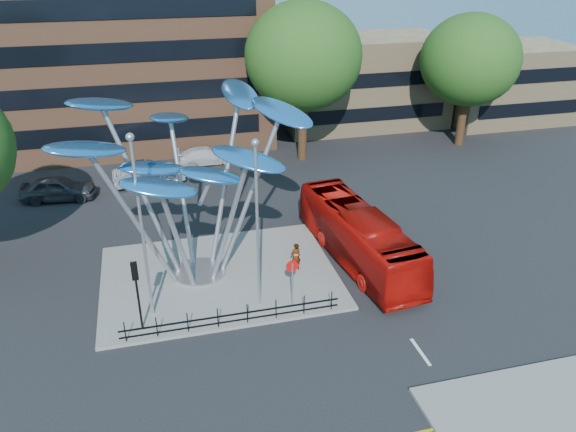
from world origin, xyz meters
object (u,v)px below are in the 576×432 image
object	(u,v)px
tree_far	(470,60)
no_entry_sign_island	(292,275)
street_lamp_right	(257,211)
pedestrian	(296,257)
parked_car_mid	(149,173)
red_bus	(358,236)
parked_car_right	(206,156)
leaf_sculpture	(187,151)
parked_car_left	(58,188)
tree_right	(303,57)
street_lamp_left	(140,213)
traffic_light_island	(136,282)

from	to	relation	value
tree_far	no_entry_sign_island	bearing A→B (deg)	-135.75
street_lamp_right	pedestrian	distance (m)	5.50
street_lamp_right	parked_car_mid	xyz separation A→B (m)	(-4.59, 16.70, -4.28)
red_bus	parked_car_right	distance (m)	17.95
leaf_sculpture	parked_car_left	bearing A→B (deg)	124.22
tree_right	pedestrian	xyz separation A→B (m)	(-5.00, -16.43, -7.11)
tree_right	street_lamp_left	xyz separation A→B (m)	(-12.50, -18.50, -2.68)
street_lamp_left	pedestrian	world-z (taller)	street_lamp_left
street_lamp_left	traffic_light_island	bearing A→B (deg)	-116.57
street_lamp_left	parked_car_mid	distance (m)	16.82
pedestrian	red_bus	bearing A→B (deg)	173.54
no_entry_sign_island	parked_car_mid	bearing A→B (deg)	109.53
traffic_light_island	street_lamp_left	bearing A→B (deg)	63.43
tree_right	tree_far	size ratio (longest dim) A/B	1.12
parked_car_left	parked_car_right	xyz separation A→B (m)	(10.50, 4.30, -0.17)
parked_car_mid	street_lamp_left	bearing A→B (deg)	170.90
traffic_light_island	no_entry_sign_island	world-z (taller)	traffic_light_island
no_entry_sign_island	parked_car_mid	size ratio (longest dim) A/B	0.49
traffic_light_island	parked_car_mid	distance (m)	17.31
street_lamp_left	pedestrian	size ratio (longest dim) A/B	5.66
traffic_light_island	red_bus	bearing A→B (deg)	16.59
leaf_sculpture	no_entry_sign_island	world-z (taller)	leaf_sculpture
parked_car_left	parked_car_right	world-z (taller)	parked_car_left
parked_car_right	traffic_light_island	bearing A→B (deg)	161.54
leaf_sculpture	traffic_light_island	distance (m)	6.65
street_lamp_right	tree_far	bearing A→B (deg)	41.47
tree_far	red_bus	xyz separation A→B (m)	(-15.40, -16.04, -5.61)
street_lamp_right	parked_car_left	world-z (taller)	street_lamp_right
parked_car_right	street_lamp_right	bearing A→B (deg)	176.74
tree_right	parked_car_mid	world-z (taller)	tree_right
tree_far	traffic_light_island	world-z (taller)	tree_far
tree_right	parked_car_mid	bearing A→B (deg)	-169.21
tree_right	leaf_sculpture	world-z (taller)	tree_right
traffic_light_island	leaf_sculpture	bearing A→B (deg)	54.96
tree_right	street_lamp_left	world-z (taller)	tree_right
tree_right	parked_car_right	size ratio (longest dim) A/B	2.67
no_entry_sign_island	parked_car_mid	xyz separation A→B (m)	(-6.09, 17.18, -1.00)
street_lamp_left	traffic_light_island	world-z (taller)	street_lamp_left
parked_car_left	parked_car_mid	size ratio (longest dim) A/B	0.98
street_lamp_left	street_lamp_right	size ratio (longest dim) A/B	1.06
street_lamp_left	parked_car_mid	bearing A→B (deg)	88.56
red_bus	parked_car_mid	size ratio (longest dim) A/B	2.16
parked_car_right	leaf_sculpture	bearing A→B (deg)	167.73
parked_car_mid	parked_car_right	xyz separation A→B (m)	(4.50, 3.08, -0.16)
red_bus	parked_car_right	xyz separation A→B (m)	(-6.19, 16.82, -0.84)
leaf_sculpture	parked_car_right	distance (m)	17.43
tree_far	traffic_light_island	size ratio (longest dim) A/B	3.16
street_lamp_right	traffic_light_island	xyz separation A→B (m)	(-5.50, -0.50, -2.48)
street_lamp_right	parked_car_right	xyz separation A→B (m)	(-0.09, 19.78, -4.44)
tree_far	parked_car_right	xyz separation A→B (m)	(-21.59, 0.78, -6.45)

